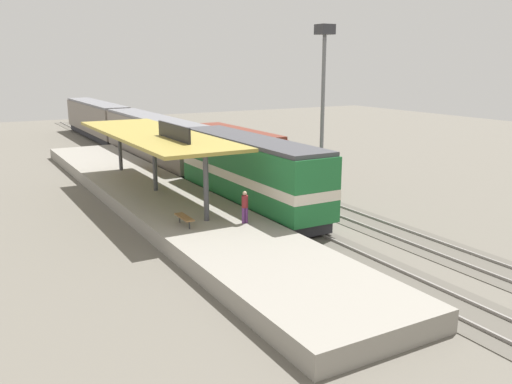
% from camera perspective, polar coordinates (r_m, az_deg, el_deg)
% --- Properties ---
extents(ground_plane, '(120.00, 120.00, 0.00)m').
position_cam_1_polar(ground_plane, '(38.95, -1.25, -0.02)').
color(ground_plane, '#666056').
extents(track_near, '(3.20, 110.00, 0.16)m').
position_cam_1_polar(track_near, '(38.06, -3.90, -0.32)').
color(track_near, '#565249').
rests_on(track_near, ground).
extents(track_far, '(3.20, 110.00, 0.16)m').
position_cam_1_polar(track_far, '(40.21, 2.01, 0.45)').
color(track_far, '#565249').
rests_on(track_far, ground).
extents(platform, '(6.00, 44.00, 0.90)m').
position_cam_1_polar(platform, '(36.26, -10.46, -0.53)').
color(platform, gray).
rests_on(platform, ground).
extents(station_canopy, '(5.20, 18.00, 4.70)m').
position_cam_1_polar(station_canopy, '(35.42, -10.69, 5.86)').
color(station_canopy, '#47474C').
rests_on(station_canopy, platform).
extents(platform_bench, '(0.44, 1.70, 0.50)m').
position_cam_1_polar(platform_bench, '(28.02, -7.56, -2.67)').
color(platform_bench, '#333338').
rests_on(platform_bench, platform).
extents(locomotive, '(2.93, 14.43, 4.44)m').
position_cam_1_polar(locomotive, '(33.68, -0.66, 2.05)').
color(locomotive, '#28282D').
rests_on(locomotive, track_near).
extents(passenger_carriage_front, '(2.90, 20.00, 4.24)m').
position_cam_1_polar(passenger_carriage_front, '(49.99, -10.77, 5.45)').
color(passenger_carriage_front, '#28282D').
rests_on(passenger_carriage_front, track_near).
extents(passenger_carriage_rear, '(2.90, 20.00, 4.24)m').
position_cam_1_polar(passenger_carriage_rear, '(69.87, -16.43, 7.36)').
color(passenger_carriage_rear, '#28282D').
rests_on(passenger_carriage_rear, track_near).
extents(freight_car, '(2.80, 12.00, 3.54)m').
position_cam_1_polar(freight_car, '(45.25, -2.19, 4.42)').
color(freight_car, '#28282D').
rests_on(freight_car, track_far).
extents(light_mast, '(1.10, 1.10, 11.70)m').
position_cam_1_polar(light_mast, '(39.90, 7.13, 12.39)').
color(light_mast, slate).
rests_on(light_mast, ground).
extents(person_waiting, '(0.34, 0.34, 1.71)m').
position_cam_1_polar(person_waiting, '(28.13, -1.18, -1.41)').
color(person_waiting, '#663375').
rests_on(person_waiting, platform).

